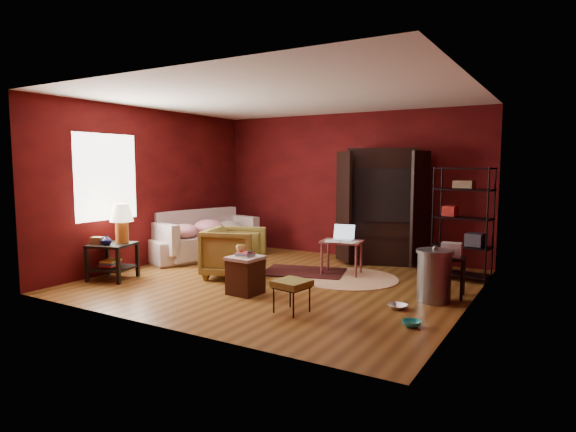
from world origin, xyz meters
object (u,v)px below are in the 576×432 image
at_px(side_table, 117,234).
at_px(tv_armoire, 382,204).
at_px(laptop_desk, 342,244).
at_px(wire_shelving, 463,219).
at_px(sofa, 206,236).
at_px(hamper, 245,274).
at_px(armchair, 234,250).

height_order(side_table, tv_armoire, tv_armoire).
bearing_deg(laptop_desk, tv_armoire, 69.58).
height_order(laptop_desk, wire_shelving, wire_shelving).
xyz_separation_m(sofa, laptop_desk, (2.82, 0.08, 0.07)).
bearing_deg(hamper, tv_armoire, 73.61).
xyz_separation_m(sofa, tv_armoire, (3.06, 1.30, 0.66)).
distance_m(laptop_desk, tv_armoire, 1.37).
bearing_deg(laptop_desk, side_table, -153.65).
bearing_deg(tv_armoire, sofa, -174.15).
height_order(sofa, armchair, armchair).
xyz_separation_m(sofa, wire_shelving, (4.60, 0.68, 0.53)).
distance_m(hamper, tv_armoire, 3.25).
height_order(hamper, tv_armoire, tv_armoire).
bearing_deg(tv_armoire, armchair, -143.04).
distance_m(sofa, hamper, 2.78).
bearing_deg(side_table, hamper, 7.38).
bearing_deg(sofa, armchair, -102.34).
relative_size(side_table, wire_shelving, 0.68).
distance_m(sofa, laptop_desk, 2.83).
bearing_deg(laptop_desk, hamper, -119.25).
bearing_deg(tv_armoire, wire_shelving, -39.08).
relative_size(armchair, wire_shelving, 0.50).
xyz_separation_m(armchair, side_table, (-1.50, -1.04, 0.28)).
distance_m(side_table, laptop_desk, 3.59).
height_order(armchair, side_table, side_table).
distance_m(side_table, wire_shelving, 5.41).
bearing_deg(armchair, laptop_desk, -70.71).
height_order(armchair, wire_shelving, wire_shelving).
xyz_separation_m(sofa, hamper, (2.17, -1.72, -0.16)).
distance_m(side_table, hamper, 2.32).
distance_m(armchair, laptop_desk, 1.76).
bearing_deg(sofa, side_table, -160.20).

